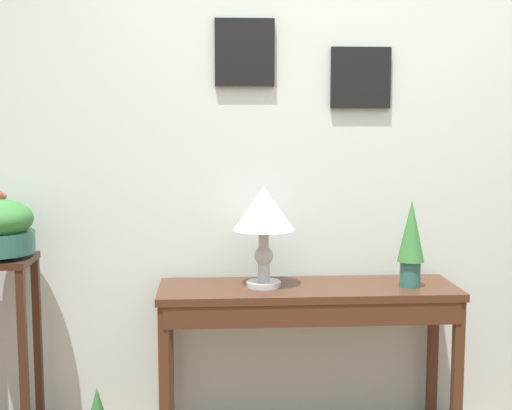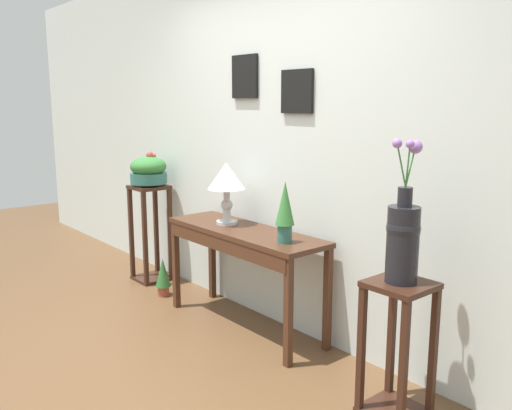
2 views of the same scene
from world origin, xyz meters
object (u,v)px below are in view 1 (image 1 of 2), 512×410
table_lamp (264,215)px  pedestal_stand_left (2,354)px  console_table (308,308)px  potted_plant_on_console (411,239)px

table_lamp → pedestal_stand_left: size_ratio=0.52×
console_table → table_lamp: (-0.21, 0.02, 0.43)m
console_table → table_lamp: size_ratio=2.98×
table_lamp → potted_plant_on_console: (0.67, -0.04, -0.11)m
console_table → pedestal_stand_left: size_ratio=1.54×
console_table → potted_plant_on_console: size_ratio=3.42×
console_table → table_lamp: 0.48m
table_lamp → potted_plant_on_console: bearing=-3.4°
potted_plant_on_console → pedestal_stand_left: size_ratio=0.45×
table_lamp → potted_plant_on_console: 0.68m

